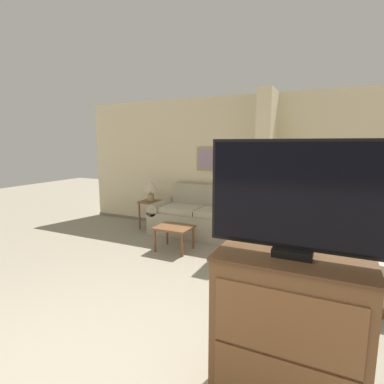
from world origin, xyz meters
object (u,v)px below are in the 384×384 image
(coffee_table, at_px, (174,230))
(backpack, at_px, (357,223))
(table_lamp, at_px, (151,187))
(tv_dresser, at_px, (288,331))
(tv, at_px, (296,198))
(couch, at_px, (201,218))
(bed, at_px, (340,251))

(coffee_table, distance_m, backpack, 2.61)
(table_lamp, bearing_deg, tv_dresser, -45.51)
(tv, relative_size, backpack, 2.54)
(couch, relative_size, tv_dresser, 1.84)
(couch, relative_size, tv, 1.78)
(tv, distance_m, backpack, 2.39)
(bed, xyz_separation_m, backpack, (0.15, -0.26, 0.48))
(tv, xyz_separation_m, bed, (0.36, 2.50, -1.12))
(couch, distance_m, table_lamp, 1.23)
(couch, height_order, coffee_table, couch)
(table_lamp, xyz_separation_m, bed, (3.47, -0.67, -0.59))
(table_lamp, relative_size, backpack, 1.02)
(backpack, bearing_deg, table_lamp, 165.64)
(bed, bearing_deg, backpack, -60.50)
(couch, xyz_separation_m, tv, (2.00, -3.19, 1.07))
(tv, relative_size, bed, 0.50)
(tv, bearing_deg, table_lamp, 134.49)
(tv_dresser, relative_size, backpack, 2.46)
(couch, xyz_separation_m, table_lamp, (-1.11, -0.03, 0.53))
(couch, distance_m, tv_dresser, 3.78)
(coffee_table, relative_size, tv_dresser, 0.55)
(bed, bearing_deg, tv, -98.21)
(coffee_table, distance_m, tv, 3.22)
(couch, relative_size, table_lamp, 4.43)
(table_lamp, height_order, bed, table_lamp)
(tv_dresser, distance_m, backpack, 2.31)
(tv_dresser, xyz_separation_m, bed, (0.36, 2.50, -0.24))
(coffee_table, xyz_separation_m, backpack, (2.57, 0.01, 0.41))
(coffee_table, xyz_separation_m, bed, (2.42, 0.27, -0.07))
(coffee_table, distance_m, table_lamp, 1.50)
(backpack, bearing_deg, tv, -102.81)
(backpack, bearing_deg, tv_dresser, -102.80)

